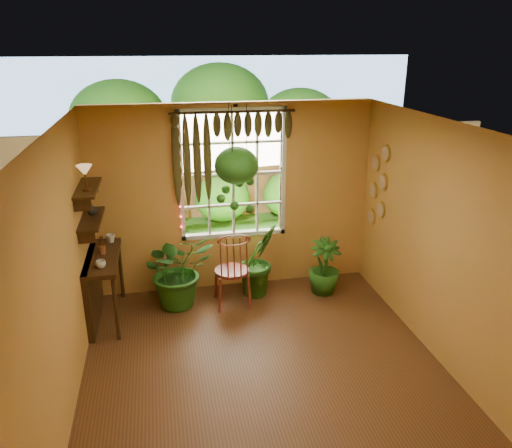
# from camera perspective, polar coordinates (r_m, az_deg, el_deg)

# --- Properties ---
(floor) EXTENTS (4.50, 4.50, 0.00)m
(floor) POSITION_cam_1_polar(r_m,az_deg,el_deg) (5.76, 1.23, -16.86)
(floor) COLOR #583219
(floor) RESTS_ON ground
(ceiling) EXTENTS (4.50, 4.50, 0.00)m
(ceiling) POSITION_cam_1_polar(r_m,az_deg,el_deg) (4.66, 1.48, 10.70)
(ceiling) COLOR silver
(ceiling) RESTS_ON wall_back
(wall_back) EXTENTS (4.00, 0.00, 4.00)m
(wall_back) POSITION_cam_1_polar(r_m,az_deg,el_deg) (7.13, -2.59, 2.90)
(wall_back) COLOR #CA8645
(wall_back) RESTS_ON floor
(wall_left) EXTENTS (0.00, 4.50, 4.50)m
(wall_left) POSITION_cam_1_polar(r_m,az_deg,el_deg) (5.05, -21.52, -6.11)
(wall_left) COLOR #CA8645
(wall_left) RESTS_ON floor
(wall_right) EXTENTS (0.00, 4.50, 4.50)m
(wall_right) POSITION_cam_1_polar(r_m,az_deg,el_deg) (5.80, 21.04, -2.64)
(wall_right) COLOR #CA8645
(wall_right) RESTS_ON floor
(window) EXTENTS (1.52, 0.10, 1.86)m
(window) POSITION_cam_1_polar(r_m,az_deg,el_deg) (7.06, -2.67, 5.69)
(window) COLOR silver
(window) RESTS_ON wall_back
(valance_vine) EXTENTS (1.70, 0.12, 1.10)m
(valance_vine) POSITION_cam_1_polar(r_m,az_deg,el_deg) (6.81, -3.31, 10.10)
(valance_vine) COLOR #331F0E
(valance_vine) RESTS_ON window
(string_lights) EXTENTS (0.03, 0.03, 1.54)m
(string_lights) POSITION_cam_1_polar(r_m,az_deg,el_deg) (6.89, -8.85, 5.53)
(string_lights) COLOR #FF2633
(string_lights) RESTS_ON window
(wall_plates) EXTENTS (0.04, 0.32, 1.10)m
(wall_plates) POSITION_cam_1_polar(r_m,az_deg,el_deg) (7.21, 13.76, 4.19)
(wall_plates) COLOR beige
(wall_plates) RESTS_ON wall_right
(counter_ledge) EXTENTS (0.40, 1.20, 0.90)m
(counter_ledge) POSITION_cam_1_polar(r_m,az_deg,el_deg) (6.80, -17.80, -6.23)
(counter_ledge) COLOR #331F0E
(counter_ledge) RESTS_ON floor
(shelf_lower) EXTENTS (0.25, 0.90, 0.04)m
(shelf_lower) POSITION_cam_1_polar(r_m,az_deg,el_deg) (6.48, -18.29, 0.53)
(shelf_lower) COLOR #331F0E
(shelf_lower) RESTS_ON wall_left
(shelf_upper) EXTENTS (0.25, 0.90, 0.04)m
(shelf_upper) POSITION_cam_1_polar(r_m,az_deg,el_deg) (6.36, -18.69, 3.93)
(shelf_upper) COLOR #331F0E
(shelf_upper) RESTS_ON wall_left
(backyard) EXTENTS (14.00, 10.00, 12.00)m
(backyard) POSITION_cam_1_polar(r_m,az_deg,el_deg) (11.63, -4.96, 9.32)
(backyard) COLOR #315C1A
(backyard) RESTS_ON ground
(windsor_chair) EXTENTS (0.48, 0.52, 1.28)m
(windsor_chair) POSITION_cam_1_polar(r_m,az_deg,el_deg) (6.91, -2.70, -6.47)
(windsor_chair) COLOR maroon
(windsor_chair) RESTS_ON floor
(potted_plant_left) EXTENTS (1.17, 1.09, 1.07)m
(potted_plant_left) POSITION_cam_1_polar(r_m,az_deg,el_deg) (6.92, -8.88, -5.15)
(potted_plant_left) COLOR #144913
(potted_plant_left) RESTS_ON floor
(potted_plant_mid) EXTENTS (0.73, 0.68, 1.07)m
(potted_plant_mid) POSITION_cam_1_polar(r_m,az_deg,el_deg) (7.12, 0.28, -4.12)
(potted_plant_mid) COLOR #144913
(potted_plant_mid) RESTS_ON floor
(potted_plant_right) EXTENTS (0.48, 0.48, 0.82)m
(potted_plant_right) POSITION_cam_1_polar(r_m,az_deg,el_deg) (7.28, 7.83, -4.84)
(potted_plant_right) COLOR #144913
(potted_plant_right) RESTS_ON floor
(hanging_basket) EXTENTS (0.60, 0.60, 1.48)m
(hanging_basket) POSITION_cam_1_polar(r_m,az_deg,el_deg) (6.80, -2.25, 6.21)
(hanging_basket) COLOR black
(hanging_basket) RESTS_ON ceiling
(cup_a) EXTENTS (0.14, 0.14, 0.09)m
(cup_a) POSITION_cam_1_polar(r_m,az_deg,el_deg) (6.29, -17.33, -4.40)
(cup_a) COLOR silver
(cup_a) RESTS_ON counter_ledge
(cup_b) EXTENTS (0.13, 0.13, 0.11)m
(cup_b) POSITION_cam_1_polar(r_m,az_deg,el_deg) (7.02, -16.28, -1.60)
(cup_b) COLOR beige
(cup_b) RESTS_ON counter_ledge
(brush_jar) EXTENTS (0.08, 0.08, 0.31)m
(brush_jar) POSITION_cam_1_polar(r_m,az_deg,el_deg) (6.67, -17.24, -2.28)
(brush_jar) COLOR brown
(brush_jar) RESTS_ON counter_ledge
(shelf_vase) EXTENTS (0.15, 0.15, 0.14)m
(shelf_vase) POSITION_cam_1_polar(r_m,az_deg,el_deg) (6.57, -18.22, 1.62)
(shelf_vase) COLOR #B2AD99
(shelf_vase) RESTS_ON shelf_lower
(tiffany_lamp) EXTENTS (0.18, 0.18, 0.31)m
(tiffany_lamp) POSITION_cam_1_polar(r_m,az_deg,el_deg) (6.12, -18.99, 5.65)
(tiffany_lamp) COLOR #543618
(tiffany_lamp) RESTS_ON shelf_upper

